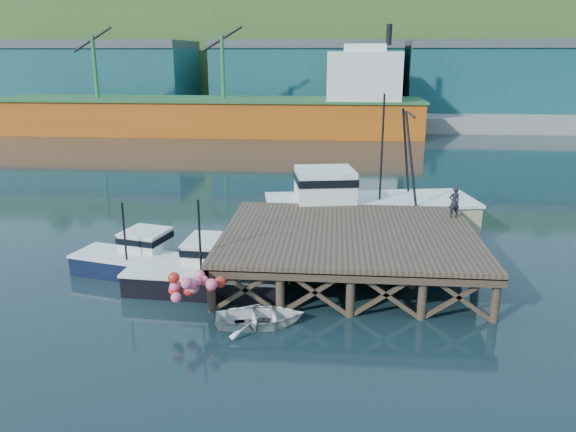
# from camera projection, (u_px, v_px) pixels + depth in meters

# --- Properties ---
(ground) EXTENTS (300.00, 300.00, 0.00)m
(ground) POSITION_uv_depth(u_px,v_px,m) (236.00, 269.00, 27.79)
(ground) COLOR black
(ground) RESTS_ON ground
(wharf) EXTENTS (12.00, 10.00, 2.62)m
(wharf) POSITION_uv_depth(u_px,v_px,m) (349.00, 236.00, 26.62)
(wharf) COLOR brown
(wharf) RESTS_ON ground
(far_quay) EXTENTS (160.00, 40.00, 2.00)m
(far_quay) POSITION_uv_depth(u_px,v_px,m) (308.00, 111.00, 94.48)
(far_quay) COLOR gray
(far_quay) RESTS_ON ground
(warehouse_left) EXTENTS (32.00, 16.00, 9.00)m
(warehouse_left) POSITION_uv_depth(u_px,v_px,m) (92.00, 77.00, 91.04)
(warehouse_left) COLOR #1B545A
(warehouse_left) RESTS_ON far_quay
(warehouse_mid) EXTENTS (28.00, 16.00, 9.00)m
(warehouse_mid) POSITION_uv_depth(u_px,v_px,m) (307.00, 78.00, 88.16)
(warehouse_mid) COLOR #1B545A
(warehouse_mid) RESTS_ON far_quay
(warehouse_right) EXTENTS (30.00, 16.00, 9.00)m
(warehouse_right) POSITION_uv_depth(u_px,v_px,m) (503.00, 79.00, 85.69)
(warehouse_right) COLOR #1B545A
(warehouse_right) RESTS_ON far_quay
(cargo_ship) EXTENTS (55.50, 10.00, 13.75)m
(cargo_ship) POSITION_uv_depth(u_px,v_px,m) (236.00, 109.00, 73.48)
(cargo_ship) COLOR #C25412
(cargo_ship) RESTS_ON ground
(hillside) EXTENTS (220.00, 50.00, 22.00)m
(hillside) POSITION_uv_depth(u_px,v_px,m) (316.00, 50.00, 120.39)
(hillside) COLOR #2D511E
(hillside) RESTS_ON ground
(boat_navy) EXTENTS (6.38, 4.04, 3.77)m
(boat_navy) POSITION_uv_depth(u_px,v_px,m) (138.00, 258.00, 27.12)
(boat_navy) COLOR black
(boat_navy) RESTS_ON ground
(boat_black) EXTENTS (7.29, 6.12, 4.42)m
(boat_black) POSITION_uv_depth(u_px,v_px,m) (208.00, 271.00, 25.34)
(boat_black) COLOR black
(boat_black) RESTS_ON ground
(trawler) EXTENTS (12.73, 6.39, 8.14)m
(trawler) POSITION_uv_depth(u_px,v_px,m) (365.00, 205.00, 33.00)
(trawler) COLOR tan
(trawler) RESTS_ON ground
(dinghy) EXTENTS (3.96, 3.18, 0.73)m
(dinghy) POSITION_uv_depth(u_px,v_px,m) (260.00, 317.00, 21.96)
(dinghy) COLOR silver
(dinghy) RESTS_ON ground
(dockworker) EXTENTS (0.68, 0.55, 1.63)m
(dockworker) POSITION_uv_depth(u_px,v_px,m) (454.00, 202.00, 28.77)
(dockworker) COLOR black
(dockworker) RESTS_ON wharf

